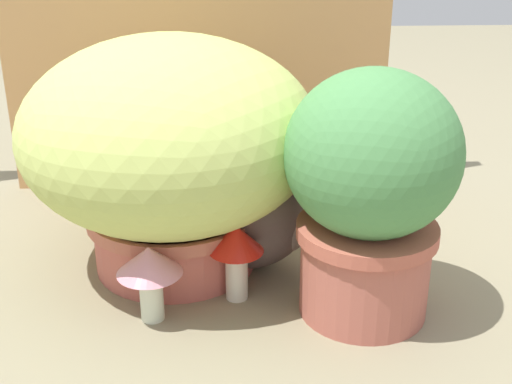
{
  "coord_description": "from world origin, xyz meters",
  "views": [
    {
      "loc": [
        0.04,
        -1.13,
        0.66
      ],
      "look_at": [
        0.1,
        -0.0,
        0.18
      ],
      "focal_mm": 46.87,
      "sensor_mm": 36.0,
      "label": 1
    }
  ],
  "objects_px": {
    "grass_planter": "(171,145)",
    "mushroom_ornament_red": "(236,247)",
    "cat": "(250,210)",
    "mushroom_ornament_pink": "(150,267)",
    "leafy_planter": "(370,187)"
  },
  "relations": [
    {
      "from": "mushroom_ornament_pink",
      "to": "leafy_planter",
      "type": "bearing_deg",
      "value": 1.63
    },
    {
      "from": "grass_planter",
      "to": "cat",
      "type": "xyz_separation_m",
      "value": [
        0.15,
        -0.02,
        -0.13
      ]
    },
    {
      "from": "leafy_planter",
      "to": "mushroom_ornament_pink",
      "type": "bearing_deg",
      "value": -178.37
    },
    {
      "from": "grass_planter",
      "to": "mushroom_ornament_red",
      "type": "relative_size",
      "value": 3.81
    },
    {
      "from": "leafy_planter",
      "to": "cat",
      "type": "bearing_deg",
      "value": 138.32
    },
    {
      "from": "grass_planter",
      "to": "mushroom_ornament_pink",
      "type": "bearing_deg",
      "value": -98.38
    },
    {
      "from": "mushroom_ornament_red",
      "to": "mushroom_ornament_pink",
      "type": "relative_size",
      "value": 1.05
    },
    {
      "from": "mushroom_ornament_red",
      "to": "mushroom_ornament_pink",
      "type": "bearing_deg",
      "value": -157.6
    },
    {
      "from": "grass_planter",
      "to": "mushroom_ornament_red",
      "type": "bearing_deg",
      "value": -49.11
    },
    {
      "from": "cat",
      "to": "mushroom_ornament_red",
      "type": "bearing_deg",
      "value": -104.14
    },
    {
      "from": "grass_planter",
      "to": "mushroom_ornament_pink",
      "type": "relative_size",
      "value": 3.99
    },
    {
      "from": "leafy_planter",
      "to": "cat",
      "type": "xyz_separation_m",
      "value": [
        -0.19,
        0.17,
        -0.11
      ]
    },
    {
      "from": "cat",
      "to": "mushroom_ornament_red",
      "type": "height_order",
      "value": "cat"
    },
    {
      "from": "leafy_planter",
      "to": "mushroom_ornament_pink",
      "type": "xyz_separation_m",
      "value": [
        -0.37,
        -0.01,
        -0.13
      ]
    },
    {
      "from": "mushroom_ornament_red",
      "to": "grass_planter",
      "type": "bearing_deg",
      "value": 130.89
    }
  ]
}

